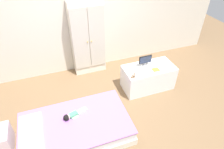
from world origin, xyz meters
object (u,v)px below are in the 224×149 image
at_px(bed, 76,128).
at_px(wardrobe, 88,38).
at_px(book_yellow, 156,70).
at_px(rocking_horse_toy, 134,75).
at_px(tv_stand, 148,77).
at_px(tv_monitor, 145,60).
at_px(doll, 71,116).

bearing_deg(bed, wardrobe, 68.44).
xyz_separation_m(bed, book_yellow, (1.63, 0.53, 0.35)).
bearing_deg(rocking_horse_toy, tv_stand, 23.16).
bearing_deg(tv_monitor, doll, -158.44).
distance_m(bed, rocking_horse_toy, 1.30).
bearing_deg(book_yellow, tv_stand, 123.31).
distance_m(bed, tv_stand, 1.69).
bearing_deg(book_yellow, wardrobe, 133.43).
bearing_deg(rocking_horse_toy, wardrobe, 115.01).
xyz_separation_m(wardrobe, rocking_horse_toy, (0.52, -1.12, -0.25)).
bearing_deg(bed, book_yellow, 17.96).
height_order(bed, tv_monitor, tv_monitor).
xyz_separation_m(wardrobe, book_yellow, (1.00, -1.06, -0.30)).
height_order(tv_monitor, rocking_horse_toy, tv_monitor).
relative_size(tv_monitor, book_yellow, 1.97).
relative_size(doll, tv_monitor, 1.55).
bearing_deg(tv_stand, book_yellow, -56.69).
height_order(bed, rocking_horse_toy, rocking_horse_toy).
distance_m(doll, wardrobe, 1.68).
bearing_deg(wardrobe, tv_monitor, -44.72).
bearing_deg(doll, bed, -73.61).
relative_size(doll, book_yellow, 3.05).
relative_size(tv_stand, book_yellow, 7.70).
bearing_deg(book_yellow, bed, -162.04).
height_order(wardrobe, book_yellow, wardrobe).
bearing_deg(bed, tv_stand, 22.32).
xyz_separation_m(tv_monitor, book_yellow, (0.13, -0.20, -0.12)).
distance_m(doll, book_yellow, 1.73).
xyz_separation_m(bed, tv_stand, (1.56, 0.64, 0.10)).
height_order(tv_monitor, book_yellow, tv_monitor).
xyz_separation_m(doll, tv_stand, (1.59, 0.52, -0.08)).
height_order(doll, tv_stand, tv_stand).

